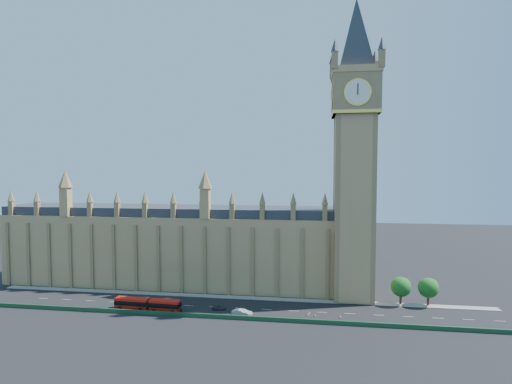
# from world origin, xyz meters

# --- Properties ---
(ground) EXTENTS (400.00, 400.00, 0.00)m
(ground) POSITION_xyz_m (0.00, 0.00, 0.00)
(ground) COLOR black
(ground) RESTS_ON ground
(palace_westminster) EXTENTS (120.00, 20.00, 28.00)m
(palace_westminster) POSITION_xyz_m (-25.00, 22.00, 13.86)
(palace_westminster) COLOR #AB8552
(palace_westminster) RESTS_ON ground
(elizabeth_tower) EXTENTS (20.59, 20.59, 105.00)m
(elizabeth_tower) POSITION_xyz_m (38.00, 13.99, 54.56)
(elizabeth_tower) COLOR #AB8552
(elizabeth_tower) RESTS_ON ground
(bridge_parapet) EXTENTS (160.00, 0.60, 1.20)m
(bridge_parapet) POSITION_xyz_m (0.00, -9.00, 0.60)
(bridge_parapet) COLOR #1E4C2D
(bridge_parapet) RESTS_ON ground
(kerb_north) EXTENTS (160.00, 3.00, 0.16)m
(kerb_north) POSITION_xyz_m (0.00, 9.50, 0.08)
(kerb_north) COLOR gray
(kerb_north) RESTS_ON ground
(tree_east_near) EXTENTS (6.00, 6.00, 8.50)m
(tree_east_near) POSITION_xyz_m (52.22, 10.08, 5.64)
(tree_east_near) COLOR #382619
(tree_east_near) RESTS_ON ground
(tree_east_far) EXTENTS (6.00, 6.00, 8.50)m
(tree_east_far) POSITION_xyz_m (60.22, 10.08, 5.64)
(tree_east_far) COLOR #382619
(tree_east_far) RESTS_ON ground
(red_bus) EXTENTS (20.03, 3.98, 3.39)m
(red_bus) POSITION_xyz_m (-22.53, -5.60, 1.78)
(red_bus) COLOR red
(red_bus) RESTS_ON ground
(car_grey) EXTENTS (3.99, 1.88, 1.32)m
(car_grey) POSITION_xyz_m (-2.00, -2.06, 0.66)
(car_grey) COLOR #393B40
(car_grey) RESTS_ON ground
(car_silver) EXTENTS (5.10, 2.03, 1.65)m
(car_silver) POSITION_xyz_m (5.13, -5.60, 0.82)
(car_silver) COLOR #9EA0A5
(car_silver) RESTS_ON ground
(car_white) EXTENTS (5.11, 2.51, 1.43)m
(car_white) POSITION_xyz_m (6.00, -4.65, 0.71)
(car_white) COLOR silver
(car_white) RESTS_ON ground
(cone_a) EXTENTS (0.53, 0.53, 0.79)m
(cone_a) POSITION_xyz_m (24.42, -2.28, 0.39)
(cone_a) COLOR black
(cone_a) RESTS_ON ground
(cone_b) EXTENTS (0.48, 0.48, 0.64)m
(cone_b) POSITION_xyz_m (26.07, -3.74, 0.31)
(cone_b) COLOR black
(cone_b) RESTS_ON ground
(cone_c) EXTENTS (0.44, 0.44, 0.70)m
(cone_c) POSITION_xyz_m (33.02, -3.88, 0.35)
(cone_c) COLOR black
(cone_c) RESTS_ON ground
(cone_d) EXTENTS (0.49, 0.49, 0.72)m
(cone_d) POSITION_xyz_m (24.11, -3.34, 0.35)
(cone_d) COLOR black
(cone_d) RESTS_ON ground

